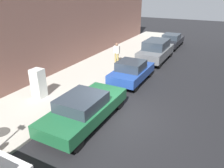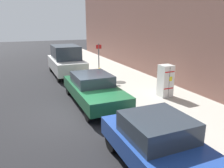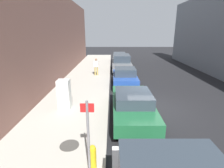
{
  "view_description": "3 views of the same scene",
  "coord_description": "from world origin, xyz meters",
  "px_view_note": "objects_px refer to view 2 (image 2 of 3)",
  "views": [
    {
      "loc": [
        3.78,
        -8.04,
        5.53
      ],
      "look_at": [
        -1.08,
        1.31,
        0.98
      ],
      "focal_mm": 35.0,
      "sensor_mm": 36.0,
      "label": 1
    },
    {
      "loc": [
        1.86,
        8.32,
        3.73
      ],
      "look_at": [
        -1.74,
        -0.14,
        1.13
      ],
      "focal_mm": 35.0,
      "sensor_mm": 36.0,
      "label": 2
    },
    {
      "loc": [
        -2.19,
        -8.96,
        4.12
      ],
      "look_at": [
        -2.16,
        -0.28,
        1.49
      ],
      "focal_mm": 28.0,
      "sensor_mm": 36.0,
      "label": 3
    }
  ],
  "objects_px": {
    "discarded_refrigerator": "(165,81)",
    "fire_hydrant": "(100,74)",
    "parked_sedan_green": "(93,88)",
    "parked_hatchback_blue": "(160,145)",
    "parked_van_white": "(66,61)",
    "street_sign_post": "(99,59)"
  },
  "relations": [
    {
      "from": "discarded_refrigerator",
      "to": "fire_hydrant",
      "type": "distance_m",
      "value": 4.73
    },
    {
      "from": "discarded_refrigerator",
      "to": "fire_hydrant",
      "type": "relative_size",
      "value": 2.01
    },
    {
      "from": "discarded_refrigerator",
      "to": "parked_van_white",
      "type": "relative_size",
      "value": 0.34
    },
    {
      "from": "street_sign_post",
      "to": "fire_hydrant",
      "type": "xyz_separation_m",
      "value": [
        0.06,
        0.28,
        -0.9
      ]
    },
    {
      "from": "fire_hydrant",
      "to": "parked_sedan_green",
      "type": "bearing_deg",
      "value": 65.7
    },
    {
      "from": "street_sign_post",
      "to": "parked_hatchback_blue",
      "type": "bearing_deg",
      "value": 79.85
    },
    {
      "from": "parked_hatchback_blue",
      "to": "discarded_refrigerator",
      "type": "bearing_deg",
      "value": -127.6
    },
    {
      "from": "street_sign_post",
      "to": "parked_sedan_green",
      "type": "distance_m",
      "value": 4.16
    },
    {
      "from": "discarded_refrigerator",
      "to": "parked_sedan_green",
      "type": "bearing_deg",
      "value": -12.91
    },
    {
      "from": "discarded_refrigerator",
      "to": "parked_van_white",
      "type": "height_order",
      "value": "parked_van_white"
    },
    {
      "from": "street_sign_post",
      "to": "parked_sedan_green",
      "type": "height_order",
      "value": "street_sign_post"
    },
    {
      "from": "parked_sedan_green",
      "to": "fire_hydrant",
      "type": "bearing_deg",
      "value": -114.3
    },
    {
      "from": "discarded_refrigerator",
      "to": "parked_hatchback_blue",
      "type": "distance_m",
      "value": 5.77
    },
    {
      "from": "discarded_refrigerator",
      "to": "parked_sedan_green",
      "type": "distance_m",
      "value": 3.61
    },
    {
      "from": "fire_hydrant",
      "to": "parked_van_white",
      "type": "height_order",
      "value": "parked_van_white"
    },
    {
      "from": "discarded_refrigerator",
      "to": "parked_hatchback_blue",
      "type": "height_order",
      "value": "discarded_refrigerator"
    },
    {
      "from": "parked_van_white",
      "to": "parked_sedan_green",
      "type": "xyz_separation_m",
      "value": [
        0.0,
        6.24,
        -0.34
      ]
    },
    {
      "from": "discarded_refrigerator",
      "to": "street_sign_post",
      "type": "bearing_deg",
      "value": -67.63
    },
    {
      "from": "discarded_refrigerator",
      "to": "fire_hydrant",
      "type": "height_order",
      "value": "discarded_refrigerator"
    },
    {
      "from": "fire_hydrant",
      "to": "parked_van_white",
      "type": "distance_m",
      "value": 3.21
    },
    {
      "from": "fire_hydrant",
      "to": "parked_sedan_green",
      "type": "distance_m",
      "value": 3.83
    },
    {
      "from": "parked_van_white",
      "to": "parked_hatchback_blue",
      "type": "bearing_deg",
      "value": 90.0
    }
  ]
}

